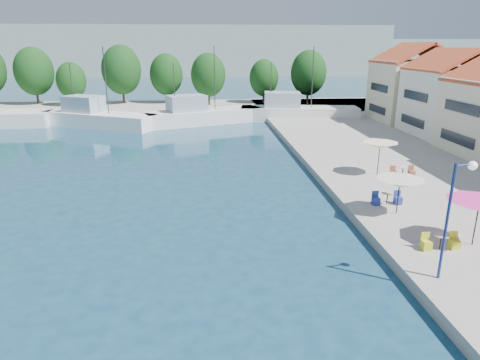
{
  "coord_description": "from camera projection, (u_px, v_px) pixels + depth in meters",
  "views": [
    {
      "loc": [
        -2.53,
        -2.16,
        9.97
      ],
      "look_at": [
        -0.11,
        26.0,
        1.01
      ],
      "focal_mm": 32.0,
      "sensor_mm": 36.0,
      "label": 1
    }
  ],
  "objects": [
    {
      "name": "hill_east",
      "position": [
        304.0,
        55.0,
        177.68
      ],
      "size": [
        140.0,
        40.0,
        12.0
      ],
      "primitive_type": "cube",
      "color": "#92A096",
      "rests_on": "ground"
    },
    {
      "name": "cafe_table_01",
      "position": [
        440.0,
        244.0,
        20.41
      ],
      "size": [
        1.82,
        0.7,
        0.76
      ],
      "color": "black",
      "rests_on": "quay_right"
    },
    {
      "name": "tree_03",
      "position": [
        71.0,
        81.0,
        67.88
      ],
      "size": [
        4.6,
        4.6,
        6.81
      ],
      "color": "#3F2B19",
      "rests_on": "quay_far"
    },
    {
      "name": "cafe_table_03",
      "position": [
        402.0,
        173.0,
        31.63
      ],
      "size": [
        1.82,
        0.7,
        0.76
      ],
      "color": "black",
      "rests_on": "quay_right"
    },
    {
      "name": "cafe_table_02",
      "position": [
        387.0,
        200.0,
        26.17
      ],
      "size": [
        1.82,
        0.7,
        0.76
      ],
      "color": "black",
      "rests_on": "quay_right"
    },
    {
      "name": "tree_06",
      "position": [
        208.0,
        75.0,
        68.26
      ],
      "size": [
        5.55,
        5.55,
        8.21
      ],
      "color": "#3F2B19",
      "rests_on": "quay_far"
    },
    {
      "name": "trawler_04",
      "position": [
        296.0,
        112.0,
        58.96
      ],
      "size": [
        16.39,
        6.25,
        10.2
      ],
      "rotation": [
        0.0,
        0.0,
        -0.13
      ],
      "color": "silver",
      "rests_on": "ground"
    },
    {
      "name": "umbrella_white",
      "position": [
        400.0,
        183.0,
        24.32
      ],
      "size": [
        2.73,
        2.73,
        2.11
      ],
      "color": "black",
      "rests_on": "quay_right"
    },
    {
      "name": "building_06",
      "position": [
        413.0,
        82.0,
        54.01
      ],
      "size": [
        9.0,
        8.8,
        10.2
      ],
      "color": "beige",
      "rests_on": "quay_right"
    },
    {
      "name": "tree_02",
      "position": [
        34.0,
        71.0,
        69.16
      ],
      "size": [
        6.14,
        6.14,
        9.1
      ],
      "color": "#3F2B19",
      "rests_on": "quay_far"
    },
    {
      "name": "tree_05",
      "position": [
        166.0,
        75.0,
        70.91
      ],
      "size": [
        5.43,
        5.43,
        8.04
      ],
      "color": "#3F2B19",
      "rests_on": "quay_far"
    },
    {
      "name": "tree_08",
      "position": [
        309.0,
        73.0,
        69.88
      ],
      "size": [
        5.81,
        5.81,
        8.61
      ],
      "color": "#3F2B19",
      "rests_on": "quay_far"
    },
    {
      "name": "hill_west",
      "position": [
        124.0,
        50.0,
        152.36
      ],
      "size": [
        180.0,
        40.0,
        16.0
      ],
      "primitive_type": "cube",
      "color": "#92A096",
      "rests_on": "ground"
    },
    {
      "name": "umbrella_pink",
      "position": [
        479.0,
        206.0,
        20.38
      ],
      "size": [
        3.08,
        3.08,
        2.29
      ],
      "color": "black",
      "rests_on": "quay_right"
    },
    {
      "name": "tree_04",
      "position": [
        121.0,
        70.0,
        69.96
      ],
      "size": [
        6.37,
        6.37,
        9.43
      ],
      "color": "#3F2B19",
      "rests_on": "quay_far"
    },
    {
      "name": "street_lamp",
      "position": [
        457.0,
        199.0,
        17.03
      ],
      "size": [
        1.03,
        0.37,
        5.03
      ],
      "rotation": [
        0.0,
        0.0,
        0.17
      ],
      "color": "navy",
      "rests_on": "quay_right"
    },
    {
      "name": "building_05",
      "position": [
        452.0,
        91.0,
        45.53
      ],
      "size": [
        8.4,
        8.8,
        9.7
      ],
      "color": "white",
      "rests_on": "quay_right"
    },
    {
      "name": "trawler_03",
      "position": [
        201.0,
        116.0,
        56.26
      ],
      "size": [
        16.18,
        9.48,
        10.2
      ],
      "rotation": [
        0.0,
        0.0,
        0.37
      ],
      "color": "silver",
      "rests_on": "ground"
    },
    {
      "name": "quay_far",
      "position": [
        169.0,
        108.0,
        68.16
      ],
      "size": [
        90.0,
        16.0,
        0.6
      ],
      "primitive_type": "cube",
      "color": "#9C958D",
      "rests_on": "ground"
    },
    {
      "name": "tree_07",
      "position": [
        264.0,
        78.0,
        70.92
      ],
      "size": [
        4.82,
        4.82,
        7.14
      ],
      "color": "#3F2B19",
      "rests_on": "quay_far"
    },
    {
      "name": "trawler_02",
      "position": [
        97.0,
        118.0,
        54.18
      ],
      "size": [
        15.49,
        10.53,
        10.2
      ],
      "rotation": [
        0.0,
        0.0,
        -0.47
      ],
      "color": "white",
      "rests_on": "ground"
    },
    {
      "name": "umbrella_cream",
      "position": [
        380.0,
        145.0,
        31.7
      ],
      "size": [
        2.66,
        2.66,
        2.49
      ],
      "color": "black",
      "rests_on": "quay_right"
    }
  ]
}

